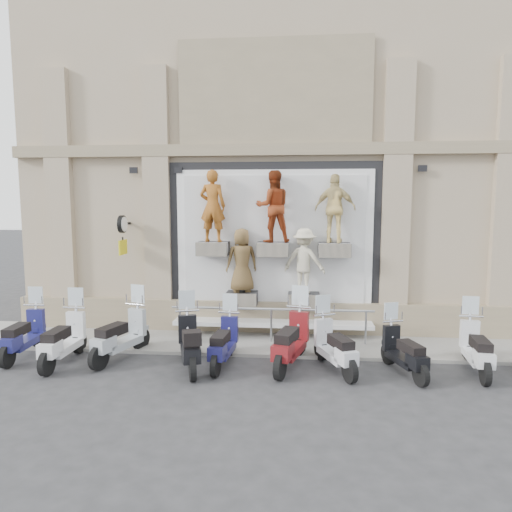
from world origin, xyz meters
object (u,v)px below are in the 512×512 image
object	(u,v)px
guard_rail	(271,326)
scooter_h	(404,342)
scooter_e	(224,332)
scooter_i	(477,338)
scooter_b	(63,329)
scooter_c	(120,325)
scooter_a	(23,325)
scooter_d	(189,332)
scooter_f	(291,329)
clock_sign_bracket	(123,230)
scooter_g	(335,336)

from	to	relation	value
guard_rail	scooter_h	distance (m)	3.31
scooter_e	scooter_i	world-z (taller)	scooter_i
scooter_e	scooter_i	bearing A→B (deg)	5.83
scooter_i	scooter_e	bearing A→B (deg)	-173.79
scooter_b	scooter_i	world-z (taller)	scooter_b
scooter_c	scooter_i	bearing A→B (deg)	16.83
scooter_a	scooter_d	xyz separation A→B (m)	(3.92, -0.34, 0.02)
scooter_c	scooter_f	world-z (taller)	scooter_f
guard_rail	scooter_e	size ratio (longest dim) A/B	2.80
clock_sign_bracket	scooter_f	bearing A→B (deg)	-24.24
scooter_e	scooter_g	size ratio (longest dim) A/B	0.98
scooter_c	scooter_d	distance (m)	1.71
scooter_h	scooter_c	bearing A→B (deg)	158.53
scooter_a	scooter_b	xyz separation A→B (m)	(1.11, -0.31, 0.03)
scooter_b	scooter_f	distance (m)	4.96
guard_rail	scooter_e	bearing A→B (deg)	-121.15
guard_rail	scooter_e	distance (m)	1.83
scooter_a	scooter_h	distance (m)	8.37
scooter_a	scooter_g	size ratio (longest dim) A/B	1.01
scooter_f	scooter_g	world-z (taller)	scooter_f
clock_sign_bracket	scooter_b	distance (m)	3.05
scooter_i	scooter_f	bearing A→B (deg)	-173.87
clock_sign_bracket	scooter_a	distance (m)	3.25
scooter_g	clock_sign_bracket	bearing A→B (deg)	136.48
scooter_d	scooter_g	world-z (taller)	scooter_d
scooter_i	clock_sign_bracket	bearing A→B (deg)	172.16
clock_sign_bracket	scooter_d	world-z (taller)	clock_sign_bracket
scooter_f	scooter_i	size ratio (longest dim) A/B	1.11
scooter_a	scooter_h	bearing A→B (deg)	-5.20
scooter_b	scooter_f	xyz separation A→B (m)	(4.95, 0.24, 0.05)
scooter_a	scooter_h	size ratio (longest dim) A/B	1.10
clock_sign_bracket	scooter_i	size ratio (longest dim) A/B	0.56
scooter_a	scooter_e	distance (m)	4.61
scooter_a	scooter_b	distance (m)	1.16
clock_sign_bracket	scooter_f	size ratio (longest dim) A/B	0.50
scooter_f	scooter_h	distance (m)	2.32
scooter_a	scooter_e	size ratio (longest dim) A/B	1.04
guard_rail	scooter_c	size ratio (longest dim) A/B	2.57
guard_rail	scooter_c	bearing A→B (deg)	-157.25
clock_sign_bracket	scooter_c	world-z (taller)	clock_sign_bracket
scooter_g	scooter_h	size ratio (longest dim) A/B	1.08
scooter_g	scooter_h	xyz separation A→B (m)	(1.40, -0.08, -0.06)
scooter_i	scooter_b	bearing A→B (deg)	-172.72
scooter_a	scooter_f	size ratio (longest dim) A/B	0.92
scooter_c	scooter_g	size ratio (longest dim) A/B	1.07
clock_sign_bracket	scooter_d	xyz separation A→B (m)	(2.27, -2.25, -2.02)
scooter_a	scooter_f	distance (m)	6.06
scooter_e	scooter_h	xyz separation A→B (m)	(3.75, -0.17, -0.04)
scooter_b	scooter_h	world-z (taller)	scooter_b
guard_rail	scooter_h	bearing A→B (deg)	-31.36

